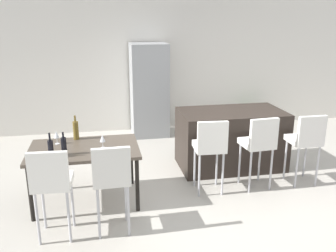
{
  "coord_description": "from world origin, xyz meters",
  "views": [
    {
      "loc": [
        -1.7,
        -4.51,
        2.33
      ],
      "look_at": [
        -0.77,
        0.31,
        0.85
      ],
      "focal_mm": 38.76,
      "sensor_mm": 36.0,
      "label": 1
    }
  ],
  "objects": [
    {
      "name": "wine_bottle_corner",
      "position": [
        -2.15,
        -0.27,
        0.85
      ],
      "size": [
        0.06,
        0.06,
        0.28
      ],
      "color": "black",
      "rests_on": "dining_table"
    },
    {
      "name": "kitchen_island",
      "position": [
        0.32,
        0.68,
        0.46
      ],
      "size": [
        1.63,
        0.91,
        0.92
      ],
      "primitive_type": "cube",
      "color": "black",
      "rests_on": "ground_plane"
    },
    {
      "name": "dining_table",
      "position": [
        -1.93,
        -0.07,
        0.67
      ],
      "size": [
        1.37,
        0.9,
        0.74
      ],
      "color": "#4C4238",
      "rests_on": "ground_plane"
    },
    {
      "name": "dining_chair_far",
      "position": [
        -1.62,
        -0.88,
        0.7
      ],
      "size": [
        0.4,
        0.4,
        1.05
      ],
      "color": "silver",
      "rests_on": "ground_plane"
    },
    {
      "name": "wine_glass_left",
      "position": [
        -1.69,
        -0.12,
        0.86
      ],
      "size": [
        0.07,
        0.07,
        0.17
      ],
      "color": "silver",
      "rests_on": "dining_table"
    },
    {
      "name": "wine_glass_right",
      "position": [
        -2.28,
        0.15,
        0.86
      ],
      "size": [
        0.07,
        0.07,
        0.17
      ],
      "color": "silver",
      "rests_on": "dining_table"
    },
    {
      "name": "dining_chair_near",
      "position": [
        -2.24,
        -0.88,
        0.7
      ],
      "size": [
        0.42,
        0.42,
        1.05
      ],
      "color": "silver",
      "rests_on": "ground_plane"
    },
    {
      "name": "bar_chair_right",
      "position": [
        1.12,
        -0.15,
        0.7
      ],
      "size": [
        0.4,
        0.4,
        1.05
      ],
      "color": "silver",
      "rests_on": "ground_plane"
    },
    {
      "name": "wine_bottle_middle",
      "position": [
        -2.04,
        0.3,
        0.87
      ],
      "size": [
        0.07,
        0.07,
        0.33
      ],
      "color": "brown",
      "rests_on": "dining_table"
    },
    {
      "name": "bar_chair_middle",
      "position": [
        0.41,
        -0.15,
        0.7
      ],
      "size": [
        0.43,
        0.43,
        1.05
      ],
      "color": "silver",
      "rests_on": "ground_plane"
    },
    {
      "name": "potted_plant",
      "position": [
        1.61,
        2.58,
        0.3
      ],
      "size": [
        0.33,
        0.33,
        0.54
      ],
      "color": "#996B4C",
      "rests_on": "ground_plane"
    },
    {
      "name": "bar_chair_left",
      "position": [
        -0.29,
        -0.15,
        0.7
      ],
      "size": [
        0.43,
        0.43,
        1.05
      ],
      "color": "silver",
      "rests_on": "ground_plane"
    },
    {
      "name": "ground_plane",
      "position": [
        0.0,
        0.0,
        0.0
      ],
      "size": [
        10.0,
        10.0,
        0.0
      ],
      "primitive_type": "plane",
      "color": "#ADA89E"
    },
    {
      "name": "back_wall",
      "position": [
        0.0,
        3.03,
        1.45
      ],
      "size": [
        10.0,
        0.12,
        2.9
      ],
      "primitive_type": "cube",
      "color": "silver",
      "rests_on": "ground_plane"
    },
    {
      "name": "wine_bottle_near",
      "position": [
        -2.3,
        -0.34,
        0.85
      ],
      "size": [
        0.06,
        0.06,
        0.31
      ],
      "color": "black",
      "rests_on": "dining_table"
    },
    {
      "name": "refrigerator",
      "position": [
        -0.71,
        2.59,
        0.92
      ],
      "size": [
        0.72,
        0.68,
        1.84
      ],
      "primitive_type": "cube",
      "color": "#939699",
      "rests_on": "ground_plane"
    }
  ]
}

